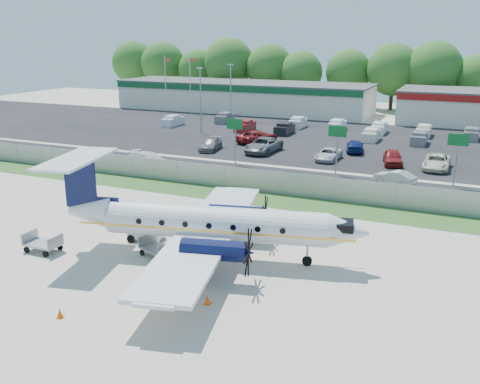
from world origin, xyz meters
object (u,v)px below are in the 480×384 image
at_px(aircraft, 209,223).
at_px(baggage_cart_near, 43,243).
at_px(baggage_cart_far, 157,248).
at_px(pushback_tug, 147,232).

distance_m(aircraft, baggage_cart_near, 10.87).
relative_size(aircraft, baggage_cart_near, 8.56).
distance_m(baggage_cart_near, baggage_cart_far, 7.47).
relative_size(pushback_tug, baggage_cart_far, 0.92).
height_order(aircraft, baggage_cart_far, aircraft).
bearing_deg(baggage_cart_near, aircraft, 18.09).
bearing_deg(baggage_cart_near, pushback_tug, 40.80).
relative_size(aircraft, pushback_tug, 8.31).
bearing_deg(aircraft, baggage_cart_far, -160.19).
bearing_deg(pushback_tug, baggage_cart_near, -139.20).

